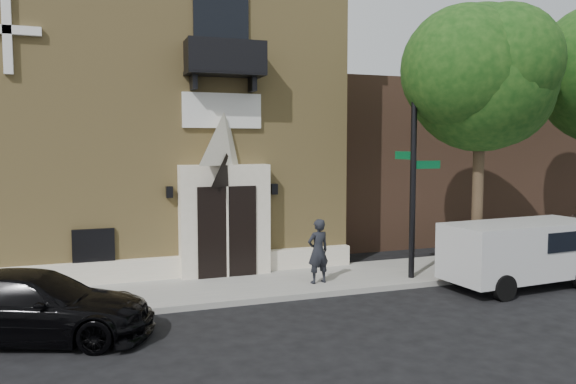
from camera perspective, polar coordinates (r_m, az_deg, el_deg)
name	(u,v)px	position (r m, az deg, el deg)	size (l,w,h in m)	color
ground	(290,301)	(14.37, 0.20, -11.02)	(120.00, 120.00, 0.00)	black
sidewalk	(305,281)	(16.05, 1.73, -9.05)	(42.00, 3.00, 0.15)	gray
church	(136,125)	(21.02, -15.18, 6.60)	(12.20, 11.01, 9.30)	tan
neighbour_building	(464,160)	(27.65, 17.41, 3.11)	(18.00, 8.00, 6.40)	brown
street_tree_left	(484,76)	(17.25, 19.30, 11.03)	(4.97, 4.38, 7.77)	#38281C
black_sedan	(33,306)	(12.57, -24.45, -10.50)	(1.94, 4.77, 1.39)	black
cargo_van	(525,251)	(16.84, 22.96, -5.52)	(4.56, 2.13, 1.81)	silver
street_sign	(413,168)	(16.14, 12.62, 2.41)	(0.99, 0.99, 6.21)	black
fire_hydrant	(449,265)	(16.76, 16.07, -7.12)	(0.41, 0.33, 0.73)	maroon
dumpster	(555,246)	(19.64, 25.50, -5.02)	(1.80, 1.11, 1.13)	#0E331A
planter	(233,263)	(16.59, -5.62, -7.20)	(0.58, 0.50, 0.64)	#395F2D
pedestrian_near	(318,251)	(15.38, 3.08, -6.01)	(0.64, 0.42, 1.76)	black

